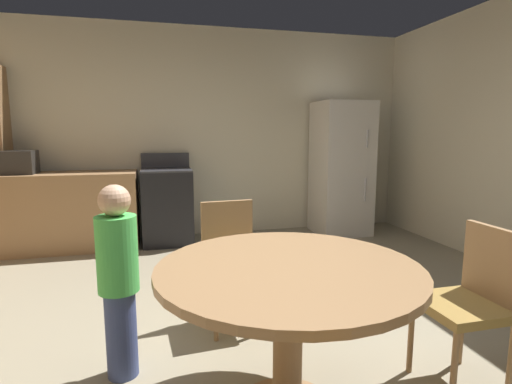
{
  "coord_description": "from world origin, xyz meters",
  "views": [
    {
      "loc": [
        -0.57,
        -2.21,
        1.36
      ],
      "look_at": [
        0.2,
        0.87,
        0.88
      ],
      "focal_mm": 27.94,
      "sensor_mm": 36.0,
      "label": 1
    }
  ],
  "objects_px": {
    "refrigerator": "(341,168)",
    "chair_north": "(231,254)",
    "microwave": "(14,162)",
    "chair_east": "(473,296)",
    "person_child": "(118,277)",
    "oven_range": "(167,205)",
    "dining_table": "(288,297)"
  },
  "relations": [
    {
      "from": "person_child",
      "to": "oven_range",
      "type": "bearing_deg",
      "value": 117.16
    },
    {
      "from": "microwave",
      "to": "chair_north",
      "type": "xyz_separation_m",
      "value": [
        2.04,
        -2.25,
        -0.53
      ]
    },
    {
      "from": "dining_table",
      "to": "chair_east",
      "type": "xyz_separation_m",
      "value": [
        1.03,
        0.0,
        -0.1
      ]
    },
    {
      "from": "refrigerator",
      "to": "chair_north",
      "type": "bearing_deg",
      "value": -130.91
    },
    {
      "from": "microwave",
      "to": "person_child",
      "type": "xyz_separation_m",
      "value": [
        1.32,
        -2.75,
        -0.45
      ]
    },
    {
      "from": "oven_range",
      "to": "microwave",
      "type": "xyz_separation_m",
      "value": [
        -1.65,
        -0.0,
        0.56
      ]
    },
    {
      "from": "chair_north",
      "to": "microwave",
      "type": "bearing_deg",
      "value": -142.24
    },
    {
      "from": "microwave",
      "to": "dining_table",
      "type": "height_order",
      "value": "microwave"
    },
    {
      "from": "refrigerator",
      "to": "person_child",
      "type": "bearing_deg",
      "value": -134.25
    },
    {
      "from": "refrigerator",
      "to": "chair_north",
      "type": "distance_m",
      "value": 2.94
    },
    {
      "from": "refrigerator",
      "to": "dining_table",
      "type": "relative_size",
      "value": 1.44
    },
    {
      "from": "refrigerator",
      "to": "chair_north",
      "type": "relative_size",
      "value": 2.02
    },
    {
      "from": "refrigerator",
      "to": "chair_north",
      "type": "height_order",
      "value": "refrigerator"
    },
    {
      "from": "oven_range",
      "to": "chair_east",
      "type": "relative_size",
      "value": 1.26
    },
    {
      "from": "refrigerator",
      "to": "person_child",
      "type": "distance_m",
      "value": 3.78
    },
    {
      "from": "microwave",
      "to": "chair_north",
      "type": "height_order",
      "value": "microwave"
    },
    {
      "from": "dining_table",
      "to": "chair_north",
      "type": "bearing_deg",
      "value": 94.35
    },
    {
      "from": "person_child",
      "to": "dining_table",
      "type": "bearing_deg",
      "value": 0.0
    },
    {
      "from": "person_child",
      "to": "refrigerator",
      "type": "bearing_deg",
      "value": 79.79
    },
    {
      "from": "microwave",
      "to": "chair_east",
      "type": "height_order",
      "value": "microwave"
    },
    {
      "from": "chair_east",
      "to": "person_child",
      "type": "relative_size",
      "value": 0.8
    },
    {
      "from": "person_child",
      "to": "microwave",
      "type": "bearing_deg",
      "value": 149.69
    },
    {
      "from": "microwave",
      "to": "person_child",
      "type": "bearing_deg",
      "value": -64.35
    },
    {
      "from": "microwave",
      "to": "chair_north",
      "type": "distance_m",
      "value": 3.08
    },
    {
      "from": "refrigerator",
      "to": "person_child",
      "type": "height_order",
      "value": "refrigerator"
    },
    {
      "from": "microwave",
      "to": "person_child",
      "type": "distance_m",
      "value": 3.08
    },
    {
      "from": "microwave",
      "to": "dining_table",
      "type": "bearing_deg",
      "value": -57.22
    },
    {
      "from": "refrigerator",
      "to": "microwave",
      "type": "relative_size",
      "value": 4.0
    },
    {
      "from": "oven_range",
      "to": "person_child",
      "type": "xyz_separation_m",
      "value": [
        -0.33,
        -2.75,
        0.11
      ]
    },
    {
      "from": "chair_east",
      "to": "person_child",
      "type": "height_order",
      "value": "person_child"
    },
    {
      "from": "chair_east",
      "to": "person_child",
      "type": "xyz_separation_m",
      "value": [
        -1.83,
        0.53,
        0.08
      ]
    },
    {
      "from": "microwave",
      "to": "dining_table",
      "type": "relative_size",
      "value": 0.36
    }
  ]
}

